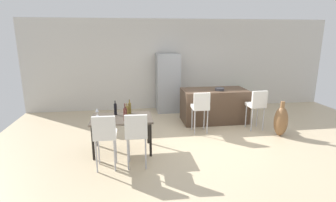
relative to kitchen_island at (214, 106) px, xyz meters
name	(u,v)px	position (x,y,z in m)	size (l,w,h in m)	color
ground_plane	(202,136)	(-0.62, -1.06, -0.46)	(10.00, 10.00, 0.00)	#C6B28E
back_wall	(181,64)	(-0.62, 1.69, 0.99)	(10.00, 0.12, 2.90)	beige
kitchen_island	(214,106)	(0.00, 0.00, 0.00)	(1.79, 0.91, 0.92)	#4C3828
bar_chair_left	(201,106)	(-0.63, -0.84, 0.24)	(0.41, 0.41, 1.05)	white
bar_chair_middle	(257,104)	(0.85, -0.84, 0.24)	(0.41, 0.41, 1.05)	white
dining_table	(122,121)	(-2.53, -1.66, 0.20)	(1.25, 0.80, 0.74)	#4C4238
dining_chair_near	(105,133)	(-2.81, -2.42, 0.24)	(0.41, 0.41, 1.05)	white
dining_chair_far	(136,132)	(-2.25, -2.42, 0.24)	(0.42, 0.42, 1.05)	white
wine_bottle_far	(115,109)	(-2.66, -1.42, 0.41)	(0.06, 0.06, 0.31)	black
wine_bottle_inner	(127,111)	(-2.42, -1.55, 0.39)	(0.07, 0.07, 0.27)	brown
wine_bottle_right	(130,108)	(-2.36, -1.37, 0.40)	(0.07, 0.07, 0.31)	brown
wine_bottle_corner	(125,114)	(-2.45, -1.86, 0.42)	(0.08, 0.08, 0.35)	#471E19
wine_glass_left	(97,110)	(-3.04, -1.43, 0.40)	(0.07, 0.07, 0.17)	silver
refrigerator	(168,83)	(-1.14, 1.25, 0.46)	(0.72, 0.68, 1.84)	#939699
fruit_bowl	(220,89)	(0.10, -0.12, 0.50)	(0.25, 0.25, 0.07)	#333338
floor_vase	(281,121)	(1.26, -1.32, -0.09)	(0.33, 0.33, 0.86)	brown
potted_plant	(241,96)	(1.34, 1.24, -0.07)	(0.46, 0.46, 0.66)	#996B4C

